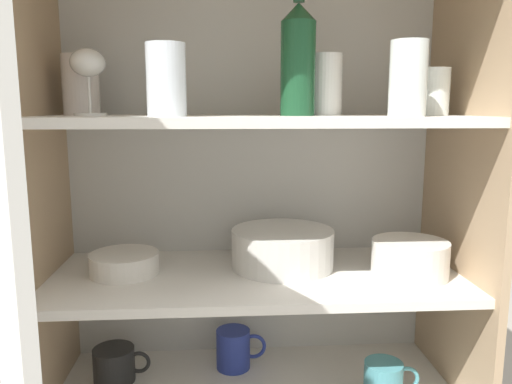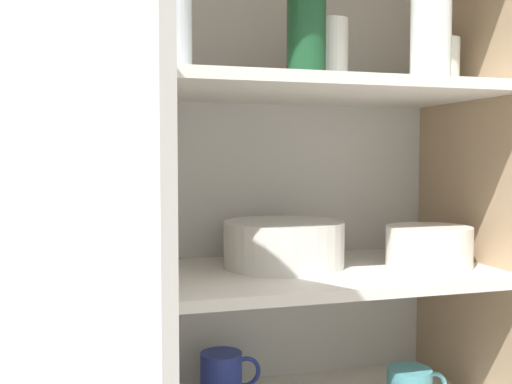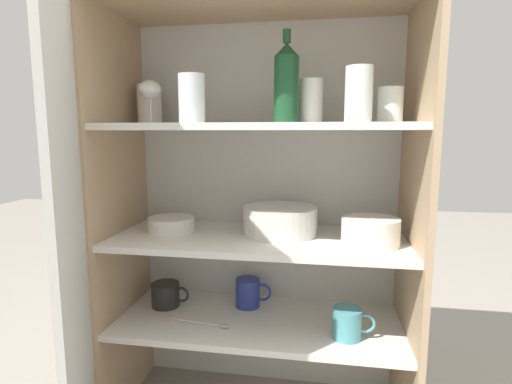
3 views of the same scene
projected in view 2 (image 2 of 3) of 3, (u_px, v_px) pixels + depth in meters
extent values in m
cube|color=silver|center=(232.00, 235.00, 1.32)|extent=(0.95, 0.02, 1.31)
cube|color=tan|center=(471.00, 239.00, 1.26)|extent=(0.02, 0.41, 1.31)
cube|color=silver|center=(258.00, 277.00, 1.13)|extent=(0.92, 0.38, 0.02)
cube|color=silver|center=(258.00, 89.00, 1.11)|extent=(0.92, 0.38, 0.02)
cube|color=silver|center=(36.00, 323.00, 0.62)|extent=(0.23, 0.43, 1.31)
cylinder|color=white|center=(441.00, 64.00, 1.21)|extent=(0.07, 0.07, 0.10)
cylinder|color=white|center=(168.00, 29.00, 0.96)|extent=(0.08, 0.08, 0.14)
cylinder|color=silver|center=(38.00, 44.00, 1.08)|extent=(0.08, 0.08, 0.13)
cylinder|color=white|center=(431.00, 40.00, 1.07)|extent=(0.07, 0.07, 0.14)
cylinder|color=white|center=(329.00, 54.00, 1.18)|extent=(0.07, 0.07, 0.13)
cylinder|color=white|center=(59.00, 75.00, 1.02)|extent=(0.07, 0.07, 0.01)
cylinder|color=white|center=(58.00, 51.00, 1.02)|extent=(0.01, 0.01, 0.07)
ellipsoid|color=white|center=(58.00, 11.00, 1.01)|extent=(0.07, 0.07, 0.06)
cylinder|color=#194728|center=(306.00, 31.00, 1.11)|extent=(0.07, 0.07, 0.19)
cylinder|color=silver|center=(284.00, 264.00, 1.19)|extent=(0.24, 0.24, 0.01)
cylinder|color=silver|center=(284.00, 260.00, 1.19)|extent=(0.24, 0.24, 0.01)
cylinder|color=silver|center=(284.00, 255.00, 1.19)|extent=(0.24, 0.24, 0.01)
cylinder|color=silver|center=(284.00, 251.00, 1.19)|extent=(0.24, 0.24, 0.01)
cylinder|color=silver|center=(284.00, 246.00, 1.18)|extent=(0.24, 0.24, 0.01)
cylinder|color=silver|center=(284.00, 242.00, 1.18)|extent=(0.24, 0.24, 0.01)
cylinder|color=silver|center=(284.00, 237.00, 1.18)|extent=(0.24, 0.24, 0.01)
cylinder|color=silver|center=(284.00, 233.00, 1.18)|extent=(0.24, 0.24, 0.01)
cylinder|color=silver|center=(284.00, 228.00, 1.18)|extent=(0.24, 0.24, 0.01)
cylinder|color=silver|center=(284.00, 223.00, 1.18)|extent=(0.24, 0.24, 0.01)
cylinder|color=silver|center=(429.00, 246.00, 1.18)|extent=(0.17, 0.17, 0.08)
torus|color=silver|center=(429.00, 228.00, 1.18)|extent=(0.17, 0.17, 0.01)
cylinder|color=silver|center=(95.00, 266.00, 1.06)|extent=(0.15, 0.15, 0.05)
torus|color=silver|center=(95.00, 255.00, 1.06)|extent=(0.15, 0.15, 0.01)
cylinder|color=#283893|center=(221.00, 377.00, 1.21)|extent=(0.08, 0.08, 0.10)
torus|color=#283893|center=(246.00, 372.00, 1.23)|extent=(0.06, 0.01, 0.06)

